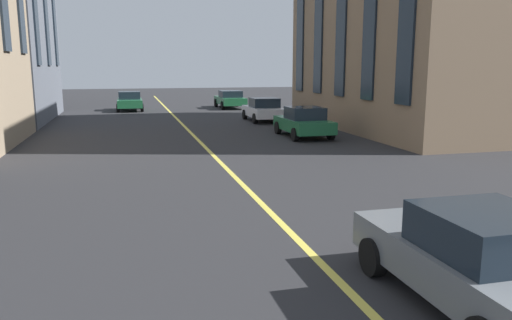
# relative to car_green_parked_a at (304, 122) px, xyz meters

# --- Properties ---
(lane_centre_line) EXTENTS (80.00, 0.16, 0.01)m
(lane_centre_line) POSITION_rel_car_green_parked_a_xyz_m (-4.82, 4.90, -0.70)
(lane_centre_line) COLOR #D8C64C
(lane_centre_line) RESTS_ON ground_plane
(car_green_parked_a) EXTENTS (3.90, 1.89, 1.40)m
(car_green_parked_a) POSITION_rel_car_green_parked_a_xyz_m (0.00, 0.00, 0.00)
(car_green_parked_a) COLOR #1E6038
(car_green_parked_a) RESTS_ON ground_plane
(car_grey_mid) EXTENTS (3.90, 1.89, 1.40)m
(car_grey_mid) POSITION_rel_car_green_parked_a_xyz_m (-16.39, 3.45, 0.00)
(car_grey_mid) COLOR slate
(car_grey_mid) RESTS_ON ground_plane
(car_green_far) EXTENTS (4.40, 1.95, 1.37)m
(car_green_far) POSITION_rel_car_green_parked_a_xyz_m (16.95, 0.00, 0.00)
(car_green_far) COLOR #1E6038
(car_green_far) RESTS_ON ground_plane
(car_green_trailing) EXTENTS (3.90, 1.89, 1.40)m
(car_green_trailing) POSITION_rel_car_green_parked_a_xyz_m (16.65, 7.68, 0.00)
(car_green_trailing) COLOR #1E6038
(car_green_trailing) RESTS_ON ground_plane
(car_white_parked_b) EXTENTS (3.90, 1.89, 1.40)m
(car_white_parked_b) POSITION_rel_car_green_parked_a_xyz_m (7.01, 0.00, 0.00)
(car_white_parked_b) COLOR silver
(car_white_parked_b) RESTS_ON ground_plane
(building_right_near) EXTENTS (15.13, 10.06, 12.53)m
(building_right_near) POSITION_rel_car_green_parked_a_xyz_m (1.84, -7.57, 5.57)
(building_right_near) COLOR #846B51
(building_right_near) RESTS_ON ground_plane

